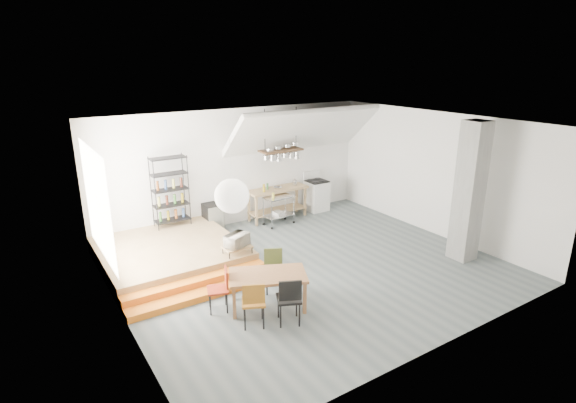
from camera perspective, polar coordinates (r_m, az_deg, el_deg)
floor at (r=10.15m, az=2.74°, el=-8.35°), size 8.00×8.00×0.00m
wall_back at (r=12.46m, az=-6.56°, el=4.34°), size 8.00×0.04×3.20m
wall_left at (r=8.04m, az=-21.06°, el=-4.34°), size 0.04×7.00×3.20m
wall_right at (r=12.25m, az=18.30°, el=3.32°), size 0.04×7.00×3.20m
ceiling at (r=9.21m, az=3.03°, el=9.85°), size 8.00×7.00×0.02m
slope_ceiling at (r=12.67m, az=1.92°, el=9.05°), size 4.40×1.44×1.32m
window_pane at (r=9.38m, az=-23.08°, el=-0.19°), size 0.02×2.50×2.20m
platform at (r=10.70m, az=-14.74°, el=-6.36°), size 3.00×3.00×0.40m
step_lower at (r=9.10m, az=-10.65°, el=-11.47°), size 3.00×0.35×0.13m
step_upper at (r=9.35m, az=-11.51°, el=-10.20°), size 3.00×0.35×0.27m
concrete_column at (r=10.84m, az=22.02°, el=1.12°), size 0.50×0.50×3.20m
kitchen_counter at (r=12.94m, az=-1.35°, el=0.48°), size 1.80×0.60×0.91m
stove at (r=13.73m, az=3.62°, el=0.84°), size 0.60×0.60×1.18m
pot_rack at (r=12.43m, az=-0.74°, el=6.20°), size 1.20×0.50×1.43m
wire_shelving at (r=11.54m, az=-14.75°, el=1.38°), size 0.88×0.38×1.80m
microwave_shelf at (r=9.86m, az=-6.46°, el=-5.78°), size 0.60×0.40×0.16m
paper_lantern at (r=7.77m, az=-7.14°, el=0.70°), size 0.60×0.60×0.60m
dining_table at (r=8.40m, az=-2.57°, el=-9.64°), size 1.61×1.31×0.67m
chair_mustard at (r=7.85m, az=-4.40°, el=-12.40°), size 0.53×0.53×0.87m
chair_black at (r=7.90m, az=0.18°, el=-12.03°), size 0.55×0.55×0.90m
chair_olive at (r=9.03m, az=-1.83°, el=-8.22°), size 0.52×0.52×0.85m
chair_red at (r=8.43m, az=-8.48°, el=-10.55°), size 0.48×0.48×0.82m
rolling_cart at (r=12.48m, az=-1.20°, el=-0.63°), size 0.87×0.54×0.82m
mini_fridge at (r=12.19m, az=-9.51°, el=-2.04°), size 0.46×0.46×0.78m
microwave at (r=9.79m, az=-6.49°, el=-4.92°), size 0.60×0.52×0.28m
bowl at (r=12.80m, az=-1.31°, el=1.75°), size 0.31×0.31×0.06m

